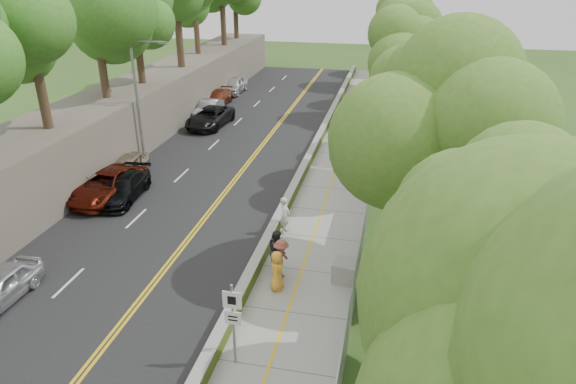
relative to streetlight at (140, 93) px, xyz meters
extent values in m
plane|color=#33511E|center=(10.46, -14.00, -4.64)|extent=(140.00, 140.00, 0.00)
cube|color=black|center=(5.06, 1.00, -4.62)|extent=(11.20, 66.00, 0.04)
cube|color=gray|center=(13.01, 1.00, -4.61)|extent=(4.20, 66.00, 0.05)
cube|color=#9ED618|center=(10.71, 1.00, -4.34)|extent=(0.42, 66.00, 0.60)
cube|color=#595147|center=(-3.04, 1.00, -2.64)|extent=(5.00, 66.00, 4.00)
cube|color=slate|center=(15.11, 1.00, -3.64)|extent=(0.04, 66.00, 2.00)
cylinder|color=gray|center=(-0.24, 0.00, -0.64)|extent=(0.18, 0.18, 8.00)
cylinder|color=gray|center=(0.87, 0.00, 3.21)|extent=(2.30, 0.13, 0.13)
cube|color=gray|center=(1.95, 0.00, 3.16)|extent=(0.50, 0.22, 0.14)
cylinder|color=gray|center=(11.51, -17.00, -3.04)|extent=(0.09, 0.09, 3.10)
cube|color=white|center=(11.51, -17.03, -2.04)|extent=(0.62, 0.04, 0.62)
cube|color=white|center=(11.51, -17.03, -2.74)|extent=(0.56, 0.04, 0.50)
cylinder|color=red|center=(13.56, 10.04, -4.16)|extent=(0.53, 0.53, 0.86)
cube|color=gray|center=(14.76, -11.42, -4.14)|extent=(1.47, 1.19, 0.89)
imported|color=#59170B|center=(0.54, -5.89, -3.84)|extent=(2.91, 5.65, 1.52)
imported|color=black|center=(1.46, -5.90, -3.91)|extent=(2.29, 4.86, 1.37)
imported|color=tan|center=(0.18, -2.88, -3.92)|extent=(2.00, 4.15, 1.37)
imported|color=#9A9BA0|center=(0.38, 10.96, -3.90)|extent=(1.53, 4.25, 1.39)
imported|color=black|center=(1.46, 8.32, -3.84)|extent=(2.87, 5.61, 1.52)
imported|color=maroon|center=(-0.14, 14.68, -3.92)|extent=(1.98, 4.70, 1.36)
imported|color=silver|center=(-0.14, 19.68, -3.80)|extent=(1.90, 4.70, 1.60)
imported|color=#F9AA32|center=(11.91, -12.60, -3.72)|extent=(0.68, 0.93, 1.74)
imported|color=beige|center=(11.21, -7.87, -3.64)|extent=(0.48, 0.71, 1.90)
imported|color=#222327|center=(11.59, -11.17, -3.65)|extent=(0.97, 1.10, 1.89)
imported|color=brown|center=(11.91, -11.79, -3.68)|extent=(0.83, 1.26, 1.82)
imported|color=black|center=(14.41, 10.36, -3.65)|extent=(1.17, 0.68, 1.87)
camera|label=1|loc=(16.03, -29.67, 7.74)|focal=32.00mm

